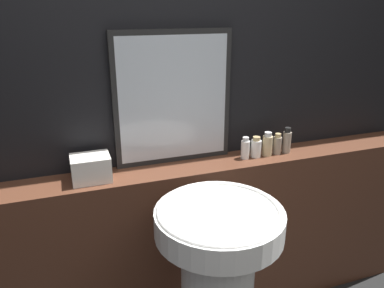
# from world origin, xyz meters

# --- Properties ---
(wall_back) EXTENTS (8.00, 0.06, 2.50)m
(wall_back) POSITION_xyz_m (0.00, 1.45, 1.25)
(wall_back) COLOR black
(wall_back) RESTS_ON ground_plane
(vanity_counter) EXTENTS (2.78, 0.22, 0.92)m
(vanity_counter) POSITION_xyz_m (0.00, 1.31, 0.46)
(vanity_counter) COLOR #512D1E
(vanity_counter) RESTS_ON ground_plane
(pedestal_sink) EXTENTS (0.52, 0.52, 0.93)m
(pedestal_sink) POSITION_xyz_m (0.02, 0.88, 0.55)
(pedestal_sink) COLOR white
(pedestal_sink) RESTS_ON ground_plane
(mirror) EXTENTS (0.58, 0.03, 0.65)m
(mirror) POSITION_xyz_m (0.00, 1.40, 1.25)
(mirror) COLOR black
(mirror) RESTS_ON vanity_counter
(towel_stack) EXTENTS (0.17, 0.14, 0.12)m
(towel_stack) POSITION_xyz_m (-0.42, 1.31, 0.98)
(towel_stack) COLOR silver
(towel_stack) RESTS_ON vanity_counter
(shampoo_bottle) EXTENTS (0.04, 0.04, 0.12)m
(shampoo_bottle) POSITION_xyz_m (0.35, 1.31, 0.98)
(shampoo_bottle) COLOR white
(shampoo_bottle) RESTS_ON vanity_counter
(conditioner_bottle) EXTENTS (0.05, 0.05, 0.11)m
(conditioner_bottle) POSITION_xyz_m (0.42, 1.31, 0.97)
(conditioner_bottle) COLOR white
(conditioner_bottle) RESTS_ON vanity_counter
(lotion_bottle) EXTENTS (0.05, 0.05, 0.13)m
(lotion_bottle) POSITION_xyz_m (0.48, 1.31, 0.98)
(lotion_bottle) COLOR #C6B284
(lotion_bottle) RESTS_ON vanity_counter
(body_wash_bottle) EXTENTS (0.04, 0.04, 0.11)m
(body_wash_bottle) POSITION_xyz_m (0.54, 1.31, 0.97)
(body_wash_bottle) COLOR gray
(body_wash_bottle) RESTS_ON vanity_counter
(hand_soap_bottle) EXTENTS (0.04, 0.04, 0.14)m
(hand_soap_bottle) POSITION_xyz_m (0.60, 1.31, 0.99)
(hand_soap_bottle) COLOR gray
(hand_soap_bottle) RESTS_ON vanity_counter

